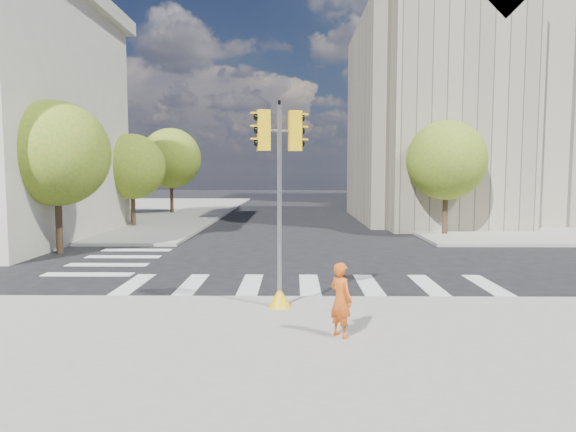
# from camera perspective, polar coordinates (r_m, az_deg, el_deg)

# --- Properties ---
(ground) EXTENTS (160.00, 160.00, 0.00)m
(ground) POSITION_cam_1_polar(r_m,az_deg,el_deg) (17.74, 2.54, -6.27)
(ground) COLOR black
(ground) RESTS_ON ground
(sidewalk_near) EXTENTS (30.00, 14.00, 0.15)m
(sidewalk_near) POSITION_cam_1_polar(r_m,az_deg,el_deg) (7.25, 5.57, -22.77)
(sidewalk_near) COLOR gray
(sidewalk_near) RESTS_ON ground
(sidewalk_far_right) EXTENTS (28.00, 40.00, 0.15)m
(sidewalk_far_right) POSITION_cam_1_polar(r_m,az_deg,el_deg) (48.14, 25.98, 0.42)
(sidewalk_far_right) COLOR gray
(sidewalk_far_right) RESTS_ON ground
(sidewalk_far_left) EXTENTS (28.00, 40.00, 0.15)m
(sidewalk_far_left) POSITION_cam_1_polar(r_m,az_deg,el_deg) (47.67, -23.37, 0.47)
(sidewalk_far_left) COLOR gray
(sidewalk_far_left) RESTS_ON ground
(civic_building) EXTENTS (26.00, 16.00, 19.39)m
(civic_building) POSITION_cam_1_polar(r_m,az_deg,el_deg) (40.12, 24.84, 9.94)
(civic_building) COLOR gray
(civic_building) RESTS_ON ground
(office_tower) EXTENTS (20.00, 18.00, 30.00)m
(office_tower) POSITION_cam_1_polar(r_m,az_deg,el_deg) (64.58, 21.90, 14.89)
(office_tower) COLOR #9EA0A3
(office_tower) RESTS_ON ground
(tree_lw_near) EXTENTS (4.40, 4.40, 6.41)m
(tree_lw_near) POSITION_cam_1_polar(r_m,az_deg,el_deg) (23.60, -24.35, 6.34)
(tree_lw_near) COLOR #382616
(tree_lw_near) RESTS_ON ground
(tree_lw_mid) EXTENTS (4.00, 4.00, 5.77)m
(tree_lw_mid) POSITION_cam_1_polar(r_m,az_deg,el_deg) (32.93, -16.93, 5.27)
(tree_lw_mid) COLOR #382616
(tree_lw_mid) RESTS_ON ground
(tree_lw_far) EXTENTS (4.80, 4.80, 6.95)m
(tree_lw_far) POSITION_cam_1_polar(r_m,az_deg,el_deg) (42.58, -12.87, 6.28)
(tree_lw_far) COLOR #382616
(tree_lw_far) RESTS_ON ground
(tree_re_near) EXTENTS (4.20, 4.20, 6.16)m
(tree_re_near) POSITION_cam_1_polar(r_m,az_deg,el_deg) (28.57, 17.19, 5.93)
(tree_re_near) COLOR #382616
(tree_re_near) RESTS_ON ground
(tree_re_mid) EXTENTS (4.60, 4.60, 6.66)m
(tree_re_mid) POSITION_cam_1_polar(r_m,az_deg,el_deg) (40.22, 12.33, 6.11)
(tree_re_mid) COLOR #382616
(tree_re_mid) RESTS_ON ground
(tree_re_far) EXTENTS (4.00, 4.00, 5.88)m
(tree_re_far) POSITION_cam_1_polar(r_m,az_deg,el_deg) (52.03, 9.65, 5.32)
(tree_re_far) COLOR #382616
(tree_re_far) RESTS_ON ground
(lamp_near) EXTENTS (0.35, 0.18, 8.11)m
(lamp_near) POSITION_cam_1_polar(r_m,az_deg,el_deg) (32.56, 16.06, 6.74)
(lamp_near) COLOR black
(lamp_near) RESTS_ON sidewalk_far_right
(lamp_far) EXTENTS (0.35, 0.18, 8.11)m
(lamp_far) POSITION_cam_1_polar(r_m,az_deg,el_deg) (46.21, 11.44, 6.24)
(lamp_far) COLOR black
(lamp_far) RESTS_ON sidewalk_far_right
(traffic_signal) EXTENTS (1.08, 0.56, 4.98)m
(traffic_signal) POSITION_cam_1_polar(r_m,az_deg,el_deg) (12.34, -0.95, -0.49)
(traffic_signal) COLOR #EDB40C
(traffic_signal) RESTS_ON sidewalk_near
(photographer) EXTENTS (0.63, 0.65, 1.51)m
(photographer) POSITION_cam_1_polar(r_m,az_deg,el_deg) (10.40, 5.88, -9.23)
(photographer) COLOR #D65214
(photographer) RESTS_ON sidewalk_near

